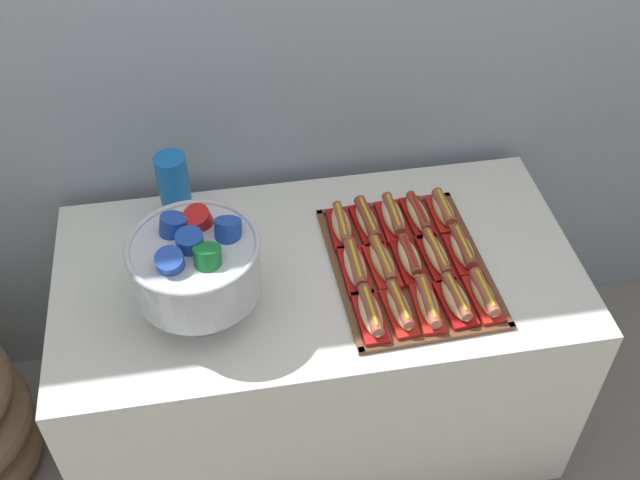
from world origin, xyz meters
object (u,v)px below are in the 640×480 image
object	(u,v)px
hot_dog_0	(370,313)
hot_dog_1	(399,308)
hot_dog_12	(393,218)
hot_dog_10	(341,226)
hot_dog_7	(409,259)
hot_dog_5	(355,266)
hot_dog_13	(418,215)
serving_tray	(408,266)
hot_dog_9	(463,250)
cup_stack	(174,189)
hot_dog_3	(456,300)
punch_bowl	(196,264)
hot_dog_8	(436,255)
hot_dog_11	(367,221)
hot_dog_4	(484,295)
hot_dog_2	(428,304)
hot_dog_6	(382,263)
hot_dog_14	(443,211)
buffet_table	(318,347)

from	to	relation	value
hot_dog_0	hot_dog_1	world-z (taller)	hot_dog_1
hot_dog_0	hot_dog_12	distance (m)	0.36
hot_dog_10	hot_dog_1	bearing A→B (deg)	-75.27
hot_dog_7	hot_dog_0	bearing A→B (deg)	-130.35
hot_dog_5	hot_dog_13	xyz separation A→B (m)	(0.22, 0.17, -0.00)
serving_tray	hot_dog_9	xyz separation A→B (m)	(0.15, 0.01, 0.03)
hot_dog_12	cup_stack	distance (m)	0.62
serving_tray	hot_dog_1	bearing A→B (deg)	-112.52
hot_dog_9	cup_stack	bearing A→B (deg)	158.33
hot_dog_7	cup_stack	size ratio (longest dim) A/B	0.74
hot_dog_3	cup_stack	distance (m)	0.83
hot_dog_9	punch_bowl	distance (m)	0.72
hot_dog_5	hot_dog_0	bearing A→B (deg)	-88.08
hot_dog_8	hot_dog_10	bearing A→B (deg)	145.67
serving_tray	hot_dog_9	distance (m)	0.15
hot_dog_11	hot_dog_4	bearing A→B (deg)	-53.79
hot_dog_1	hot_dog_5	bearing A→B (deg)	116.37
hot_dog_0	hot_dog_13	xyz separation A→B (m)	(0.21, 0.34, -0.00)
hot_dog_3	cup_stack	xyz separation A→B (m)	(-0.69, 0.47, 0.08)
hot_dog_2	hot_dog_12	xyz separation A→B (m)	(-0.01, 0.33, 0.00)
hot_dog_5	hot_dog_8	xyz separation A→B (m)	(0.22, 0.01, -0.00)
hot_dog_7	punch_bowl	world-z (taller)	punch_bowl
hot_dog_7	hot_dog_6	bearing A→B (deg)	-178.08
hot_dog_6	hot_dog_14	world-z (taller)	same
hot_dog_4	punch_bowl	xyz separation A→B (m)	(-0.71, 0.10, 0.13)
buffet_table	hot_dog_2	size ratio (longest dim) A/B	8.39
hot_dog_5	hot_dog_11	distance (m)	0.18
hot_dog_6	cup_stack	distance (m)	0.62
hot_dog_3	cup_stack	bearing A→B (deg)	145.73
hot_dog_14	hot_dog_7	bearing A→B (deg)	-130.35
hot_dog_0	serving_tray	bearing A→B (deg)	49.65
hot_dog_8	hot_dog_14	bearing A→B (deg)	67.48
hot_dog_5	cup_stack	distance (m)	0.56
hot_dog_4	hot_dog_11	size ratio (longest dim) A/B	0.94
hot_dog_2	hot_dog_3	size ratio (longest dim) A/B	1.01
hot_dog_9	cup_stack	distance (m)	0.82
hot_dog_8	hot_dog_2	bearing A→B (deg)	-112.52
hot_dog_3	hot_dog_11	distance (m)	0.36
hot_dog_4	hot_dog_12	world-z (taller)	hot_dog_12
hot_dog_1	hot_dog_3	xyz separation A→B (m)	(0.15, 0.01, -0.00)
hot_dog_4	hot_dog_6	distance (m)	0.28
hot_dog_1	hot_dog_13	distance (m)	0.36
hot_dog_7	hot_dog_11	bearing A→B (deg)	116.37
hot_dog_6	hot_dog_14	distance (m)	0.28
buffet_table	hot_dog_10	xyz separation A→B (m)	(0.09, 0.12, 0.39)
hot_dog_10	hot_dog_11	size ratio (longest dim) A/B	0.93
serving_tray	hot_dog_1	xyz separation A→B (m)	(-0.07, -0.17, 0.03)
hot_dog_6	hot_dog_10	xyz separation A→B (m)	(-0.08, 0.16, -0.00)
hot_dog_11	hot_dog_9	bearing A→B (deg)	-34.33
hot_dog_9	cup_stack	xyz separation A→B (m)	(-0.76, 0.30, 0.07)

